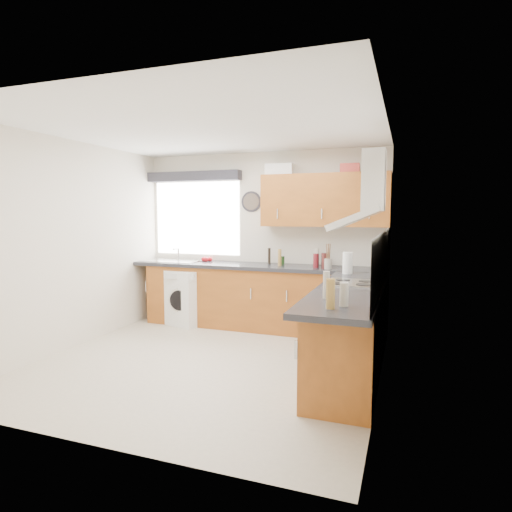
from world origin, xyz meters
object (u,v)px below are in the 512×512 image
at_px(extractor_hood, 365,199).
at_px(washing_machine, 189,297).
at_px(oven, 352,330).
at_px(upper_cabinets, 325,200).

relative_size(extractor_hood, washing_machine, 0.97).
height_order(oven, extractor_hood, extractor_hood).
xyz_separation_m(extractor_hood, upper_cabinets, (-0.65, 1.33, 0.03)).
bearing_deg(upper_cabinets, oven, -67.46).
bearing_deg(extractor_hood, washing_machine, 157.07).
height_order(upper_cabinets, washing_machine, upper_cabinets).
height_order(extractor_hood, upper_cabinets, upper_cabinets).
relative_size(oven, upper_cabinets, 0.50).
relative_size(extractor_hood, upper_cabinets, 0.46).
xyz_separation_m(oven, extractor_hood, (0.10, -0.00, 1.34)).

